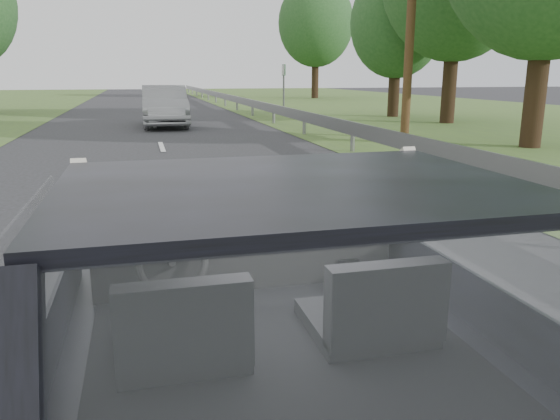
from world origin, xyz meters
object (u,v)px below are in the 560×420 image
cat (276,206)px  other_car (165,106)px  highway_sign (284,87)px  subject_car (267,318)px

cat → other_car: 17.34m
cat → highway_sign: bearing=88.5°
cat → highway_sign: (6.62, 25.02, 0.06)m
subject_car → highway_sign: highway_sign is taller
subject_car → cat: bearing=72.4°
subject_car → highway_sign: (6.82, 25.65, 0.43)m
other_car → highway_sign: bearing=51.1°
other_car → highway_sign: highway_sign is taller
subject_car → other_car: (0.40, 17.96, -0.01)m
cat → other_car: bearing=102.7°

